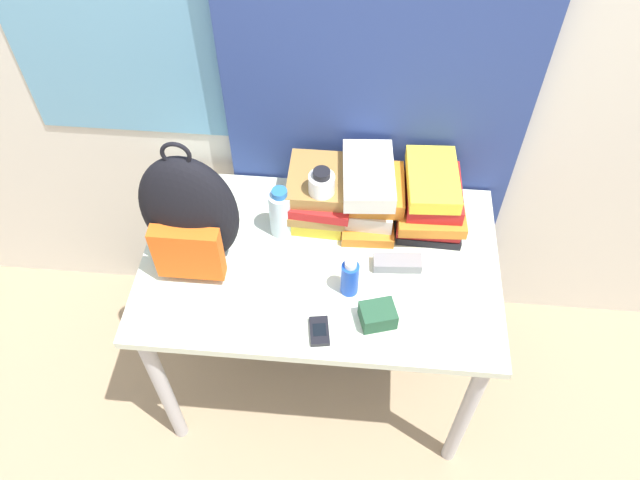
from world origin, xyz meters
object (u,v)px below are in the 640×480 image
at_px(sports_bottle, 322,202).
at_px(sunglasses_case, 397,263).
at_px(book_stack_left, 319,194).
at_px(book_stack_center, 369,193).
at_px(water_bottle, 281,213).
at_px(sunscreen_bottle, 350,277).
at_px(backpack, 190,216).
at_px(cell_phone, 319,331).
at_px(book_stack_right, 431,199).
at_px(camera_pouch, 378,315).

bearing_deg(sports_bottle, sunglasses_case, -29.75).
distance_m(book_stack_left, book_stack_center, 0.17).
height_order(water_bottle, sunscreen_bottle, water_bottle).
height_order(backpack, water_bottle, backpack).
relative_size(backpack, cell_phone, 4.79).
relative_size(book_stack_right, camera_pouch, 2.38).
xyz_separation_m(book_stack_left, cell_phone, (0.04, -0.47, -0.08)).
xyz_separation_m(book_stack_center, sports_bottle, (-0.15, -0.07, 0.02)).
distance_m(book_stack_right, sunglasses_case, 0.25).
xyz_separation_m(book_stack_right, sunglasses_case, (-0.10, -0.21, -0.08)).
height_order(book_stack_left, camera_pouch, book_stack_left).
bearing_deg(cell_phone, book_stack_left, 95.36).
bearing_deg(sports_bottle, backpack, -156.31).
relative_size(backpack, book_stack_center, 1.69).
bearing_deg(book_stack_left, sports_bottle, -76.52).
bearing_deg(sunglasses_case, book_stack_left, 142.06).
height_order(sunscreen_bottle, camera_pouch, sunscreen_bottle).
height_order(water_bottle, cell_phone, water_bottle).
bearing_deg(water_bottle, cell_phone, -67.37).
xyz_separation_m(book_stack_left, book_stack_center, (0.17, 0.00, 0.02)).
bearing_deg(sunscreen_bottle, camera_pouch, -49.05).
bearing_deg(camera_pouch, sunglasses_case, 74.68).
height_order(book_stack_right, sunscreen_bottle, book_stack_right).
height_order(book_stack_right, sunglasses_case, book_stack_right).
xyz_separation_m(book_stack_left, book_stack_right, (0.36, 0.00, 0.01)).
height_order(book_stack_center, cell_phone, book_stack_center).
relative_size(book_stack_right, cell_phone, 2.82).
height_order(book_stack_left, sports_bottle, sports_bottle).
bearing_deg(book_stack_right, backpack, -162.23).
height_order(sunglasses_case, camera_pouch, camera_pouch).
bearing_deg(sunglasses_case, sports_bottle, 150.25).
xyz_separation_m(backpack, book_stack_left, (0.36, 0.23, -0.12)).
bearing_deg(book_stack_right, book_stack_center, -179.31).
distance_m(book_stack_right, water_bottle, 0.49).
relative_size(backpack, book_stack_right, 1.70).
xyz_separation_m(book_stack_center, water_bottle, (-0.28, -0.09, -0.02)).
distance_m(sports_bottle, sunscreen_bottle, 0.27).
bearing_deg(backpack, camera_pouch, -17.86).
relative_size(book_stack_left, sports_bottle, 0.99).
xyz_separation_m(book_stack_center, sunscreen_bottle, (-0.04, -0.31, -0.04)).
relative_size(sunglasses_case, camera_pouch, 1.29).
bearing_deg(book_stack_right, sunscreen_bottle, -127.86).
relative_size(sunscreen_bottle, sunglasses_case, 0.94).
height_order(book_stack_left, cell_phone, book_stack_left).
bearing_deg(water_bottle, book_stack_right, 11.21).
height_order(book_stack_center, sunglasses_case, book_stack_center).
relative_size(backpack, sunscreen_bottle, 3.36).
bearing_deg(cell_phone, camera_pouch, 18.30).
height_order(book_stack_right, sports_bottle, sports_bottle).
bearing_deg(backpack, book_stack_center, 23.64).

